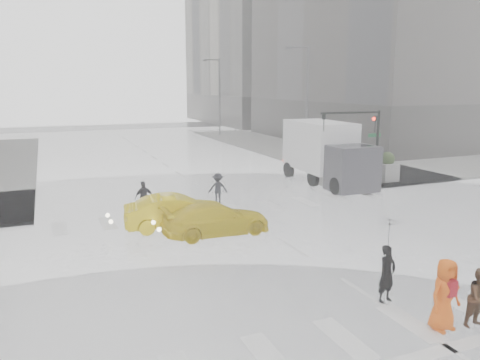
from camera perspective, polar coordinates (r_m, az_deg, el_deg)
name	(u,v)px	position (r m, az deg, el deg)	size (l,w,h in m)	color
ground	(295,248)	(17.66, 6.68, -8.28)	(120.00, 120.00, 0.00)	black
sidewalk_ne	(393,154)	(42.71, 18.19, 3.02)	(35.00, 35.00, 0.15)	gray
building_ne_far	(285,20)	(80.35, 5.50, 18.84)	(26.05, 26.05, 36.00)	#A6A090
road_markings	(295,248)	(17.66, 6.68, -8.26)	(18.00, 48.00, 0.01)	silver
traffic_signal_pole	(364,133)	(28.44, 14.89, 5.60)	(4.45, 0.42, 4.50)	black
street_lamp_near	(305,98)	(37.66, 7.98, 9.87)	(2.15, 0.22, 9.00)	#59595B
street_lamp_far	(218,94)	(55.83, -2.64, 10.47)	(2.15, 0.22, 9.00)	#59595B
planter_west	(332,172)	(27.74, 11.11, 0.97)	(1.10, 1.10, 1.80)	gray
planter_mid	(360,170)	(28.89, 14.42, 1.23)	(1.10, 1.10, 1.80)	gray
planter_east	(387,167)	(30.12, 17.47, 1.47)	(1.10, 1.10, 1.80)	gray
pedestrian_black	(389,246)	(13.55, 17.69, -7.72)	(1.14, 1.16, 2.43)	black
pedestrian_brown	(480,298)	(13.37, 27.25, -12.67)	(0.75, 0.58, 1.54)	#422917
pedestrian_orange	(445,294)	(12.82, 23.69, -12.65)	(0.94, 0.66, 1.83)	#E65710
pedestrian_far_a	(144,198)	(22.31, -11.62, -2.12)	(0.92, 0.56, 1.57)	black
pedestrian_far_b	(218,188)	(23.97, -2.73, -0.99)	(1.00, 0.55, 1.55)	black
taxi_mid	(177,212)	(19.88, -7.69, -3.87)	(1.52, 4.36, 1.44)	yellow
taxi_rear	(216,219)	(18.97, -2.92, -4.78)	(1.80, 3.90, 1.28)	yellow
box_truck	(328,151)	(28.90, 10.62, 3.44)	(2.64, 7.04, 3.74)	white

